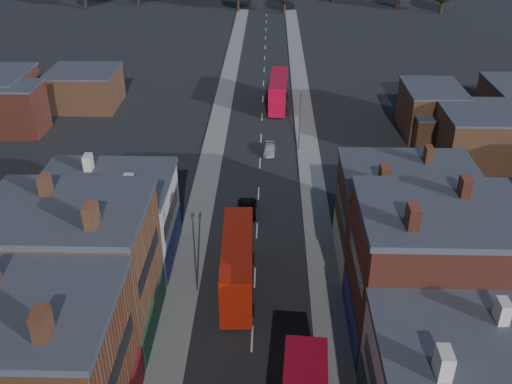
# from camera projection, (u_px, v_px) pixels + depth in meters

# --- Properties ---
(pavement_west) EXTENTS (3.00, 200.00, 0.12)m
(pavement_west) POSITION_uv_depth(u_px,v_px,m) (205.00, 184.00, 69.13)
(pavement_west) COLOR gray
(pavement_west) RESTS_ON ground
(pavement_east) EXTENTS (3.00, 200.00, 0.12)m
(pavement_east) POSITION_uv_depth(u_px,v_px,m) (313.00, 186.00, 68.84)
(pavement_east) COLOR gray
(pavement_east) RESTS_ON ground
(lamp_post_2) EXTENTS (0.25, 0.70, 8.12)m
(lamp_post_2) POSITION_uv_depth(u_px,v_px,m) (194.00, 248.00, 49.41)
(lamp_post_2) COLOR slate
(lamp_post_2) RESTS_ON ground
(lamp_post_3) EXTENTS (0.25, 0.70, 8.12)m
(lamp_post_3) POSITION_uv_depth(u_px,v_px,m) (300.00, 118.00, 75.29)
(lamp_post_3) COLOR slate
(lamp_post_3) RESTS_ON ground
(bus_0) EXTENTS (3.24, 11.83, 5.08)m
(bus_0) POSITION_uv_depth(u_px,v_px,m) (237.00, 263.00, 50.72)
(bus_0) COLOR #A11809
(bus_0) RESTS_ON ground
(bus_2) EXTENTS (3.30, 11.56, 4.94)m
(bus_2) POSITION_uv_depth(u_px,v_px,m) (278.00, 91.00, 90.71)
(bus_2) COLOR #B30722
(bus_2) RESTS_ON ground
(car_2) EXTENTS (2.10, 4.54, 1.26)m
(car_2) POSITION_uv_depth(u_px,v_px,m) (247.00, 209.00, 62.88)
(car_2) COLOR black
(car_2) RESTS_ON ground
(car_3) EXTENTS (1.69, 3.77, 1.07)m
(car_3) POSITION_uv_depth(u_px,v_px,m) (269.00, 149.00, 76.66)
(car_3) COLOR silver
(car_3) RESTS_ON ground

